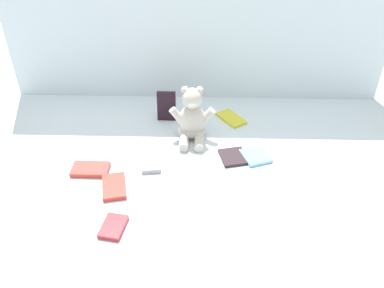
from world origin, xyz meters
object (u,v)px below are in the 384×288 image
Objects in this scene: book_case_6 at (113,227)px; book_case_3 at (90,169)px; book_case_7 at (151,164)px; book_case_5 at (256,156)px; teddy_bear at (192,119)px; book_case_4 at (114,187)px; book_case_0 at (233,157)px; book_case_2 at (231,118)px; book_case_1 at (166,106)px.

book_case_3 is at bearing 126.03° from book_case_6.
book_case_7 is (0.22, 0.04, 0.00)m from book_case_3.
book_case_5 is 0.62m from book_case_6.
teddy_bear is 1.73× the size of book_case_4.
book_case_7 reaches higher than book_case_5.
teddy_bear reaches higher than book_case_0.
teddy_bear is 2.35× the size of book_case_7.
teddy_bear reaches higher than book_case_5.
book_case_4 is (-0.27, -0.33, -0.08)m from teddy_bear.
teddy_bear is at bearing 38.75° from book_case_4.
book_case_2 is 1.29× the size of book_case_5.
book_case_6 is at bearing -150.27° from book_case_0.
book_case_0 is 1.01× the size of book_case_5.
book_case_6 is at bearing 18.10° from book_case_5.
book_case_4 is at bearing 40.94° from book_case_7.
teddy_bear is at bearing 123.01° from book_case_3.
book_case_2 is 0.65m from book_case_4.
book_case_1 reaches higher than book_case_0.
book_case_4 reaches higher than book_case_0.
book_case_5 is at bearing 99.53° from book_case_3.
book_case_3 is 1.36× the size of book_case_6.
book_case_6 is (0.14, -0.28, -0.00)m from book_case_3.
book_case_3 is (-0.55, -0.38, 0.00)m from book_case_2.
book_case_6 is at bearing -92.68° from book_case_4.
teddy_bear is 2.27× the size of book_case_6.
book_case_0 is 0.55m from book_case_6.
book_case_1 is at bearing -34.38° from book_case_2.
book_case_4 reaches higher than book_case_6.
book_case_2 is at bearing 124.91° from book_case_3.
book_case_4 is (-0.43, -0.19, 0.00)m from book_case_0.
book_case_0 is 0.79× the size of book_case_2.
book_case_5 is 0.41m from book_case_7.
book_case_6 is at bearing 67.78° from book_case_7.
book_case_2 is at bearing 34.44° from book_case_4.
book_case_0 and book_case_5 have the same top height.
book_case_5 is (0.08, -0.28, 0.00)m from book_case_2.
book_case_1 reaches higher than book_case_2.
book_case_0 is 0.78× the size of book_case_3.
book_case_7 is (-0.40, -0.06, 0.00)m from book_case_5.
book_case_6 reaches higher than book_case_5.
book_case_4 reaches higher than book_case_2.
book_case_5 is at bearing 47.74° from book_case_6.
book_case_5 is (0.52, 0.19, -0.00)m from book_case_4.
book_case_1 is at bearing -56.45° from book_case_5.
book_case_0 is at bearing 100.30° from book_case_3.
book_case_7 is (0.12, 0.13, 0.00)m from book_case_4.
book_case_6 is at bearing -113.87° from teddy_bear.
book_case_1 reaches higher than book_case_5.
book_case_5 is at bearing -178.41° from book_case_7.
book_case_4 reaches higher than book_case_5.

